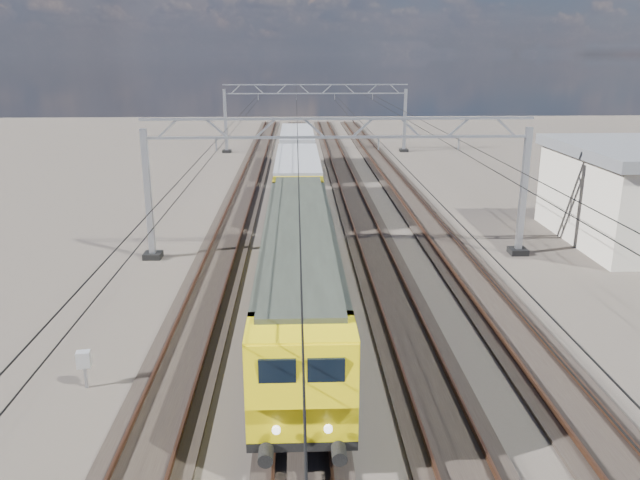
{
  "coord_description": "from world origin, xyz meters",
  "views": [
    {
      "loc": [
        -2.06,
        -26.75,
        10.05
      ],
      "look_at": [
        -1.09,
        -1.11,
        2.4
      ],
      "focal_mm": 35.0,
      "sensor_mm": 36.0,
      "label": 1
    }
  ],
  "objects_px": {
    "catenary_gantry_far": "(316,115)",
    "hopper_wagon_mid": "(297,148)",
    "hopper_wagon_lead": "(298,178)",
    "locomotive": "(299,264)",
    "catenary_gantry_mid": "(338,182)",
    "trackside_cabinet": "(84,360)"
  },
  "relations": [
    {
      "from": "catenary_gantry_mid",
      "to": "hopper_wagon_mid",
      "type": "height_order",
      "value": "catenary_gantry_mid"
    },
    {
      "from": "trackside_cabinet",
      "to": "hopper_wagon_lead",
      "type": "bearing_deg",
      "value": 64.9
    },
    {
      "from": "trackside_cabinet",
      "to": "catenary_gantry_mid",
      "type": "bearing_deg",
      "value": 47.58
    },
    {
      "from": "catenary_gantry_far",
      "to": "hopper_wagon_mid",
      "type": "height_order",
      "value": "catenary_gantry_far"
    },
    {
      "from": "catenary_gantry_mid",
      "to": "hopper_wagon_lead",
      "type": "distance_m",
      "value": 10.02
    },
    {
      "from": "catenary_gantry_mid",
      "to": "catenary_gantry_far",
      "type": "height_order",
      "value": "same"
    },
    {
      "from": "catenary_gantry_far",
      "to": "hopper_wagon_lead",
      "type": "distance_m",
      "value": 26.46
    },
    {
      "from": "catenary_gantry_mid",
      "to": "hopper_wagon_mid",
      "type": "bearing_deg",
      "value": 94.79
    },
    {
      "from": "locomotive",
      "to": "hopper_wagon_lead",
      "type": "distance_m",
      "value": 17.7
    },
    {
      "from": "hopper_wagon_lead",
      "to": "locomotive",
      "type": "bearing_deg",
      "value": -90.0
    },
    {
      "from": "catenary_gantry_mid",
      "to": "locomotive",
      "type": "xyz_separation_m",
      "value": [
        -2.0,
        -8.02,
        -1.58
      ]
    },
    {
      "from": "catenary_gantry_far",
      "to": "trackside_cabinet",
      "type": "height_order",
      "value": "catenary_gantry_far"
    },
    {
      "from": "catenary_gantry_far",
      "to": "hopper_wagon_mid",
      "type": "bearing_deg",
      "value": -99.37
    },
    {
      "from": "hopper_wagon_lead",
      "to": "catenary_gantry_far",
      "type": "bearing_deg",
      "value": 85.65
    },
    {
      "from": "catenary_gantry_mid",
      "to": "hopper_wagon_lead",
      "type": "bearing_deg",
      "value": 101.68
    },
    {
      "from": "locomotive",
      "to": "trackside_cabinet",
      "type": "distance_m",
      "value": 8.51
    },
    {
      "from": "hopper_wagon_mid",
      "to": "trackside_cabinet",
      "type": "xyz_separation_m",
      "value": [
        -6.74,
        -36.9,
        -1.29
      ]
    },
    {
      "from": "catenary_gantry_mid",
      "to": "hopper_wagon_mid",
      "type": "xyz_separation_m",
      "value": [
        -2.0,
        23.87,
        -1.67
      ]
    },
    {
      "from": "hopper_wagon_lead",
      "to": "hopper_wagon_mid",
      "type": "relative_size",
      "value": 1.0
    },
    {
      "from": "locomotive",
      "to": "hopper_wagon_lead",
      "type": "relative_size",
      "value": 1.62
    },
    {
      "from": "catenary_gantry_far",
      "to": "trackside_cabinet",
      "type": "bearing_deg",
      "value": -100.11
    },
    {
      "from": "catenary_gantry_mid",
      "to": "catenary_gantry_far",
      "type": "xyz_separation_m",
      "value": [
        0.0,
        36.0,
        0.0
      ]
    }
  ]
}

